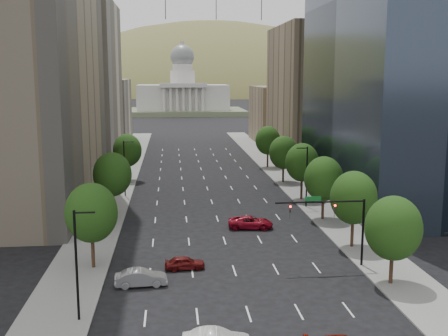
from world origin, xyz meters
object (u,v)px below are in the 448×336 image
object	(u,v)px
traffic_signal	(339,217)
car_silver	(141,278)
car_maroon	(185,263)
car_red_far	(251,222)
capitol	(183,97)

from	to	relation	value
traffic_signal	car_silver	bearing A→B (deg)	-170.92
car_maroon	car_red_far	xyz separation A→B (m)	(8.68, 13.98, 0.11)
traffic_signal	car_silver	size ratio (longest dim) A/B	1.91
capitol	car_red_far	size ratio (longest dim) A/B	10.60
traffic_signal	capitol	size ratio (longest dim) A/B	0.15
car_silver	capitol	bearing A→B (deg)	-6.85
car_maroon	car_red_far	size ratio (longest dim) A/B	0.71
capitol	car_silver	size ratio (longest dim) A/B	12.55
capitol	car_red_far	distance (m)	205.03
traffic_signal	car_red_far	bearing A→B (deg)	114.36
capitol	car_red_far	bearing A→B (deg)	-88.94
car_maroon	traffic_signal	bearing A→B (deg)	-97.26
traffic_signal	capitol	distance (m)	219.99
traffic_signal	car_red_far	distance (m)	16.89
traffic_signal	car_maroon	bearing A→B (deg)	176.73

